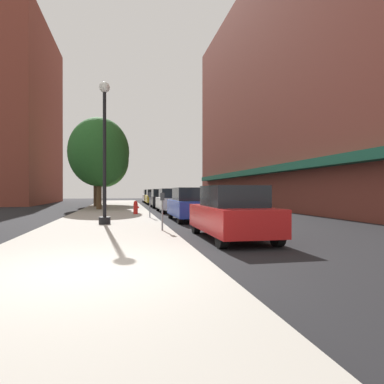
{
  "coord_description": "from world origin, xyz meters",
  "views": [
    {
      "loc": [
        0.73,
        -6.02,
        1.5
      ],
      "look_at": [
        6.22,
        21.09,
        1.41
      ],
      "focal_mm": 31.58,
      "sensor_mm": 36.0,
      "label": 1
    }
  ],
  "objects_px": {
    "tree_near": "(99,152)",
    "tree_far": "(96,149)",
    "car_red": "(232,213)",
    "car_silver": "(150,196)",
    "tree_mid": "(104,160)",
    "car_white": "(171,201)",
    "parking_meter_near": "(150,202)",
    "car_black": "(161,199)",
    "car_blue": "(190,205)",
    "fire_hydrant": "(136,207)",
    "lamppost": "(105,150)",
    "car_yellow": "(154,197)",
    "parking_meter_far": "(162,207)"
  },
  "relations": [
    {
      "from": "car_blue",
      "to": "car_silver",
      "type": "distance_m",
      "value": 26.25
    },
    {
      "from": "car_silver",
      "to": "car_red",
      "type": "bearing_deg",
      "value": -89.25
    },
    {
      "from": "parking_meter_near",
      "to": "car_black",
      "type": "height_order",
      "value": "car_black"
    },
    {
      "from": "parking_meter_near",
      "to": "car_yellow",
      "type": "height_order",
      "value": "car_yellow"
    },
    {
      "from": "lamppost",
      "to": "car_yellow",
      "type": "distance_m",
      "value": 23.11
    },
    {
      "from": "fire_hydrant",
      "to": "tree_far",
      "type": "xyz_separation_m",
      "value": [
        -3.1,
        10.39,
        4.65
      ]
    },
    {
      "from": "parking_meter_near",
      "to": "car_black",
      "type": "xyz_separation_m",
      "value": [
        1.95,
        12.68,
        -0.14
      ]
    },
    {
      "from": "parking_meter_near",
      "to": "tree_mid",
      "type": "bearing_deg",
      "value": 100.16
    },
    {
      "from": "car_blue",
      "to": "car_silver",
      "type": "relative_size",
      "value": 1.0
    },
    {
      "from": "tree_far",
      "to": "car_silver",
      "type": "height_order",
      "value": "tree_far"
    },
    {
      "from": "lamppost",
      "to": "tree_near",
      "type": "height_order",
      "value": "tree_near"
    },
    {
      "from": "parking_meter_far",
      "to": "car_white",
      "type": "bearing_deg",
      "value": 80.58
    },
    {
      "from": "parking_meter_near",
      "to": "car_white",
      "type": "xyz_separation_m",
      "value": [
        1.95,
        5.99,
        -0.14
      ]
    },
    {
      "from": "car_red",
      "to": "car_silver",
      "type": "distance_m",
      "value": 32.83
    },
    {
      "from": "car_white",
      "to": "tree_near",
      "type": "bearing_deg",
      "value": 152.25
    },
    {
      "from": "car_blue",
      "to": "tree_mid",
      "type": "bearing_deg",
      "value": 103.28
    },
    {
      "from": "parking_meter_near",
      "to": "tree_mid",
      "type": "height_order",
      "value": "tree_mid"
    },
    {
      "from": "parking_meter_far",
      "to": "car_red",
      "type": "xyz_separation_m",
      "value": [
        1.95,
        -1.78,
        -0.14
      ]
    },
    {
      "from": "car_black",
      "to": "car_red",
      "type": "bearing_deg",
      "value": -87.95
    },
    {
      "from": "parking_meter_far",
      "to": "tree_far",
      "type": "distance_m",
      "value": 19.79
    },
    {
      "from": "tree_near",
      "to": "car_white",
      "type": "relative_size",
      "value": 1.6
    },
    {
      "from": "tree_mid",
      "to": "car_red",
      "type": "bearing_deg",
      "value": -78.56
    },
    {
      "from": "tree_mid",
      "to": "car_yellow",
      "type": "xyz_separation_m",
      "value": [
        5.22,
        1.25,
        -3.92
      ]
    },
    {
      "from": "fire_hydrant",
      "to": "tree_far",
      "type": "relative_size",
      "value": 0.1
    },
    {
      "from": "car_white",
      "to": "tree_far",
      "type": "bearing_deg",
      "value": 128.6
    },
    {
      "from": "tree_near",
      "to": "tree_far",
      "type": "distance_m",
      "value": 4.58
    },
    {
      "from": "lamppost",
      "to": "car_red",
      "type": "distance_m",
      "value": 6.47
    },
    {
      "from": "tree_mid",
      "to": "car_silver",
      "type": "relative_size",
      "value": 1.74
    },
    {
      "from": "parking_meter_near",
      "to": "car_white",
      "type": "height_order",
      "value": "car_white"
    },
    {
      "from": "fire_hydrant",
      "to": "tree_mid",
      "type": "bearing_deg",
      "value": 99.72
    },
    {
      "from": "tree_far",
      "to": "car_red",
      "type": "relative_size",
      "value": 1.77
    },
    {
      "from": "lamppost",
      "to": "fire_hydrant",
      "type": "xyz_separation_m",
      "value": [
        1.48,
        5.93,
        -2.68
      ]
    },
    {
      "from": "parking_meter_near",
      "to": "car_blue",
      "type": "bearing_deg",
      "value": -26.25
    },
    {
      "from": "tree_mid",
      "to": "car_white",
      "type": "bearing_deg",
      "value": -66.96
    },
    {
      "from": "car_red",
      "to": "car_black",
      "type": "xyz_separation_m",
      "value": [
        0.0,
        20.23,
        0.0
      ]
    },
    {
      "from": "tree_near",
      "to": "car_yellow",
      "type": "height_order",
      "value": "tree_near"
    },
    {
      "from": "car_red",
      "to": "car_silver",
      "type": "bearing_deg",
      "value": 89.12
    },
    {
      "from": "lamppost",
      "to": "car_white",
      "type": "height_order",
      "value": "lamppost"
    },
    {
      "from": "parking_meter_near",
      "to": "tree_far",
      "type": "height_order",
      "value": "tree_far"
    },
    {
      "from": "fire_hydrant",
      "to": "car_white",
      "type": "xyz_separation_m",
      "value": [
        2.58,
        3.16,
        0.29
      ]
    },
    {
      "from": "car_blue",
      "to": "car_yellow",
      "type": "relative_size",
      "value": 1.0
    },
    {
      "from": "tree_near",
      "to": "tree_far",
      "type": "relative_size",
      "value": 0.91
    },
    {
      "from": "parking_meter_far",
      "to": "car_black",
      "type": "height_order",
      "value": "car_black"
    },
    {
      "from": "lamppost",
      "to": "tree_far",
      "type": "bearing_deg",
      "value": 95.69
    },
    {
      "from": "fire_hydrant",
      "to": "car_yellow",
      "type": "relative_size",
      "value": 0.18
    },
    {
      "from": "fire_hydrant",
      "to": "car_yellow",
      "type": "bearing_deg",
      "value": 81.23
    },
    {
      "from": "car_white",
      "to": "car_yellow",
      "type": "relative_size",
      "value": 1.0
    },
    {
      "from": "lamppost",
      "to": "parking_meter_near",
      "type": "distance_m",
      "value": 4.37
    },
    {
      "from": "lamppost",
      "to": "car_blue",
      "type": "height_order",
      "value": "lamppost"
    },
    {
      "from": "tree_mid",
      "to": "tree_far",
      "type": "height_order",
      "value": "tree_far"
    }
  ]
}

